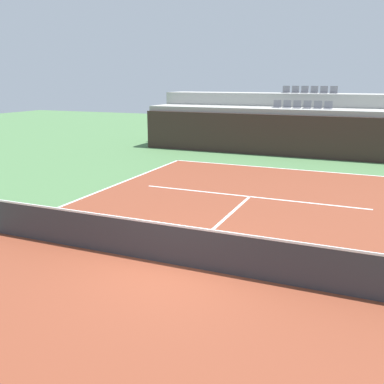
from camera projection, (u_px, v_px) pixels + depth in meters
The scene contains 11 objects.
ground_plane at pixel (174, 265), 9.81m from camera, with size 80.00×80.00×0.00m, color #477042.
court_surface at pixel (174, 265), 9.81m from camera, with size 11.00×24.00×0.01m, color brown.
baseline_far at pixel (281, 168), 20.45m from camera, with size 11.00×0.10×0.00m, color white.
service_line_far at pixel (250, 197), 15.51m from camera, with size 8.26×0.10×0.00m, color white.
centre_service_line at pixel (220, 223), 12.66m from camera, with size 0.10×6.40×0.00m, color white.
back_wall at pixel (296, 136), 23.29m from camera, with size 18.13×0.30×2.26m, color #33231E.
stands_tier_lower at pixel (300, 131), 24.46m from camera, with size 18.13×2.40×2.55m, color #9E9E99.
stands_tier_upper at pixel (307, 121), 26.50m from camera, with size 18.13×2.40×3.31m, color #9E9E99.
seating_row_lower at pixel (302, 106), 24.19m from camera, with size 3.28×0.44×0.44m.
seating_row_upper at pixel (309, 91), 26.14m from camera, with size 3.28×0.44×0.44m.
tennis_net at pixel (173, 244), 9.69m from camera, with size 11.08×0.08×1.07m.
Camera 1 is at (3.95, -8.18, 4.09)m, focal length 40.19 mm.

